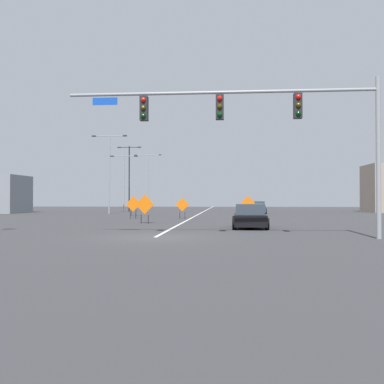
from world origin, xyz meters
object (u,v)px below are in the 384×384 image
Objects in this scene: construction_sign_left_shoulder at (248,204)px; construction_sign_left_lane at (145,206)px; car_blue_far at (257,208)px; street_lamp_mid_left at (109,167)px; street_lamp_far_right at (124,178)px; car_black_distant at (250,217)px; construction_sign_median_far at (182,206)px; street_lamp_far_left at (148,176)px; construction_sign_median_near at (134,203)px; car_silver_passing at (251,206)px; traffic_signal_assembly at (261,117)px; construction_sign_right_shoulder at (133,206)px; street_lamp_near_left at (129,173)px.

construction_sign_left_shoulder is 0.98× the size of construction_sign_left_lane.
construction_sign_left_shoulder reaches higher than car_blue_far.
street_lamp_mid_left reaches higher than street_lamp_far_right.
construction_sign_left_shoulder is 10.72m from car_black_distant.
construction_sign_median_far is 0.89× the size of construction_sign_left_lane.
street_lamp_far_left reaches higher than construction_sign_median_near.
car_silver_passing is at bearing 89.55° from car_blue_far.
construction_sign_left_lane is at bearing 123.90° from traffic_signal_assembly.
street_lamp_mid_left is at bearing 140.03° from construction_sign_left_shoulder.
traffic_signal_assembly is 1.80× the size of street_lamp_far_right.
street_lamp_mid_left is 25.98m from street_lamp_far_left.
construction_sign_left_lane is at bearing -138.21° from construction_sign_left_shoulder.
car_silver_passing is at bearing 66.92° from construction_sign_right_shoulder.
street_lamp_near_left is 22.35m from construction_sign_right_shoulder.
construction_sign_median_near is (-3.63, 13.00, 0.02)m from construction_sign_left_lane.
construction_sign_left_shoulder is at bearing -12.10° from construction_sign_median_far.
construction_sign_left_lane is at bearing -67.80° from street_lamp_mid_left.
construction_sign_median_near is (4.05, -15.59, -3.95)m from street_lamp_near_left.
street_lamp_mid_left is 5.09× the size of construction_sign_right_shoulder.
construction_sign_median_far is (9.58, -11.46, -4.23)m from street_lamp_mid_left.
car_silver_passing is (16.76, 5.63, -4.57)m from street_lamp_near_left.
construction_sign_left_lane reaches higher than car_silver_passing.
traffic_signal_assembly is 44.93m from car_silver_passing.
street_lamp_far_right is 19.19m from construction_sign_right_shoulder.
car_black_distant is at bearing -63.93° from street_lamp_far_right.
car_silver_passing is (9.08, 34.23, -0.60)m from construction_sign_left_lane.
car_silver_passing is (7.31, 26.55, -0.48)m from construction_sign_median_far.
street_lamp_far_right is (0.54, -19.70, -1.23)m from street_lamp_far_left.
construction_sign_right_shoulder is 29.32m from car_silver_passing.
car_black_distant is 1.04× the size of car_silver_passing.
street_lamp_mid_left is at bearing 114.41° from construction_sign_right_shoulder.
street_lamp_mid_left reaches higher than construction_sign_left_lane.
construction_sign_right_shoulder reaches higher than car_silver_passing.
construction_sign_median_far is 0.92× the size of construction_sign_left_shoulder.
construction_sign_median_near is at bearing 101.93° from construction_sign_right_shoulder.
traffic_signal_assembly is 19.28m from construction_sign_median_far.
construction_sign_left_lane is (7.68, -28.59, -3.97)m from street_lamp_near_left.
street_lamp_near_left is at bearing 105.04° from construction_sign_left_lane.
construction_sign_left_lane is 22.42m from car_blue_far.
street_lamp_mid_left is 13.72m from construction_sign_right_shoulder.
traffic_signal_assembly is 7.45× the size of construction_sign_right_shoulder.
construction_sign_left_shoulder reaches higher than construction_sign_right_shoulder.
construction_sign_median_near is at bearing -55.75° from street_lamp_mid_left.
construction_sign_median_far is at bearing -50.11° from street_lamp_mid_left.
construction_sign_left_lane is 1.00× the size of construction_sign_median_near.
traffic_signal_assembly is 1.49× the size of street_lamp_near_left.
construction_sign_left_lane is (-7.27, -6.50, -0.01)m from construction_sign_left_shoulder.
street_lamp_far_left is at bearing 111.81° from construction_sign_left_shoulder.
construction_sign_median_near reaches higher than car_black_distant.
traffic_signal_assembly is 6.74× the size of construction_sign_left_lane.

